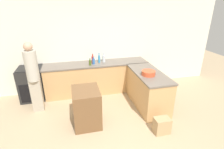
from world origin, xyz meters
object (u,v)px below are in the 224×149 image
water_bottle_blue (94,61)px  dish_soap_bottle (99,59)px  island_table (87,107)px  paper_bag (162,125)px  range_oven (32,83)px  person_by_range (33,75)px  mixing_bowl (148,73)px  olive_oil_bottle (90,63)px  hot_sauce_bottle (93,59)px  vinegar_bottle_clear (104,58)px

water_bottle_blue → dish_soap_bottle: 0.21m
island_table → paper_bag: bearing=-24.5°
range_oven → person_by_range: 0.88m
mixing_bowl → olive_oil_bottle: (-1.30, 1.06, 0.02)m
range_oven → island_table: (1.38, -1.50, -0.05)m
island_table → hot_sauce_bottle: bearing=76.3°
island_table → paper_bag: size_ratio=2.43×
vinegar_bottle_clear → person_by_range: person_by_range is taller
range_oven → water_bottle_blue: water_bottle_blue is taller
island_table → paper_bag: 1.67m
island_table → paper_bag: (1.51, -0.69, -0.25)m
range_oven → mixing_bowl: bearing=-22.4°
vinegar_bottle_clear → water_bottle_blue: bearing=-158.2°
dish_soap_bottle → paper_bag: 2.56m
vinegar_bottle_clear → paper_bag: (0.80, -2.24, -0.87)m
olive_oil_bottle → paper_bag: 2.53m
mixing_bowl → vinegar_bottle_clear: 1.54m
range_oven → person_by_range: (0.22, -0.68, 0.51)m
paper_bag → hot_sauce_bottle: bearing=116.9°
range_oven → olive_oil_bottle: (1.65, -0.15, 0.54)m
paper_bag → dish_soap_bottle: bearing=113.2°
vinegar_bottle_clear → person_by_range: 2.00m
paper_bag → island_table: bearing=155.5°
person_by_range → vinegar_bottle_clear: bearing=21.5°
mixing_bowl → person_by_range: bearing=168.9°
mixing_bowl → person_by_range: (-2.73, 0.53, -0.01)m
paper_bag → water_bottle_blue: bearing=118.1°
olive_oil_bottle → dish_soap_bottle: (0.29, 0.17, 0.04)m
hot_sauce_bottle → paper_bag: hot_sauce_bottle is taller
dish_soap_bottle → vinegar_bottle_clear: 0.15m
paper_bag → vinegar_bottle_clear: bearing=109.6°
range_oven → paper_bag: range_oven is taller
range_oven → paper_bag: (2.89, -2.19, -0.30)m
vinegar_bottle_clear → paper_bag: bearing=-70.4°
range_oven → vinegar_bottle_clear: size_ratio=3.38×
range_oven → island_table: range_oven is taller
olive_oil_bottle → paper_bag: (1.24, -2.04, -0.84)m
water_bottle_blue → island_table: bearing=-104.9°
person_by_range → olive_oil_bottle: bearing=20.4°
olive_oil_bottle → island_table: bearing=-101.3°
range_oven → hot_sauce_bottle: size_ratio=3.47×
mixing_bowl → hot_sauce_bottle: (-1.20, 1.25, 0.05)m
mixing_bowl → olive_oil_bottle: 1.68m
range_oven → mixing_bowl: size_ratio=2.84×
hot_sauce_bottle → person_by_range: (-1.53, -0.72, -0.06)m
hot_sauce_bottle → range_oven: bearing=-178.8°
person_by_range → paper_bag: (2.66, -1.51, -0.81)m
mixing_bowl → water_bottle_blue: 1.65m
person_by_range → range_oven: bearing=108.1°
range_oven → paper_bag: size_ratio=2.70×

